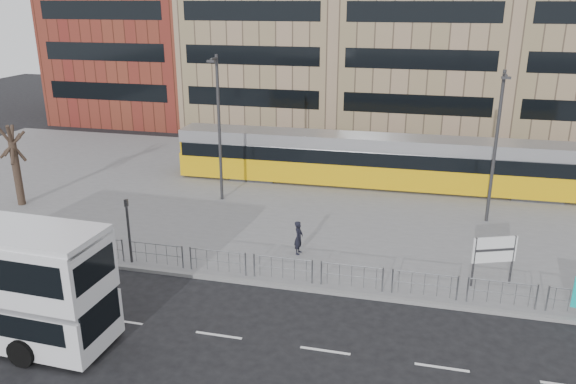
% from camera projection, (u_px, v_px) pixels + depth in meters
% --- Properties ---
extents(ground, '(120.00, 120.00, 0.00)m').
position_uv_depth(ground, '(296.00, 290.00, 23.97)').
color(ground, black).
rests_on(ground, ground).
extents(plaza, '(64.00, 24.00, 0.15)m').
position_uv_depth(plaza, '(339.00, 197.00, 34.95)').
color(plaza, slate).
rests_on(plaza, ground).
extents(kerb, '(64.00, 0.25, 0.17)m').
position_uv_depth(kerb, '(296.00, 288.00, 23.99)').
color(kerb, gray).
rests_on(kerb, ground).
extents(pedestrian_barrier, '(32.07, 0.07, 1.10)m').
position_uv_depth(pedestrian_barrier, '(345.00, 269.00, 23.65)').
color(pedestrian_barrier, gray).
rests_on(pedestrian_barrier, plaza).
extents(road_markings, '(62.00, 0.12, 0.01)m').
position_uv_depth(road_markings, '(298.00, 347.00, 20.07)').
color(road_markings, white).
rests_on(road_markings, ground).
extents(tram, '(28.02, 3.23, 3.30)m').
position_uv_depth(tram, '(389.00, 162.00, 36.27)').
color(tram, '#DCA60B').
rests_on(tram, plaza).
extents(station_sign, '(1.82, 0.78, 2.22)m').
position_uv_depth(station_sign, '(494.00, 252.00, 23.63)').
color(station_sign, '#2D2D30').
rests_on(station_sign, plaza).
extents(pedestrian, '(0.43, 0.62, 1.66)m').
position_uv_depth(pedestrian, '(299.00, 238.00, 26.80)').
color(pedestrian, black).
rests_on(pedestrian, plaza).
extents(traffic_light_west, '(0.19, 0.22, 3.10)m').
position_uv_depth(traffic_light_west, '(128.00, 223.00, 25.54)').
color(traffic_light_west, '#2D2D30').
rests_on(traffic_light_west, plaza).
extents(lamp_post_west, '(0.45, 1.04, 8.66)m').
position_uv_depth(lamp_post_west, '(219.00, 124.00, 32.81)').
color(lamp_post_west, '#2D2D30').
rests_on(lamp_post_west, plaza).
extents(lamp_post_east, '(0.45, 1.04, 8.24)m').
position_uv_depth(lamp_post_east, '(496.00, 142.00, 29.51)').
color(lamp_post_east, '#2D2D30').
rests_on(lamp_post_east, plaza).
extents(bare_tree, '(3.95, 3.95, 6.82)m').
position_uv_depth(bare_tree, '(9.00, 122.00, 31.88)').
color(bare_tree, '#2F1F1A').
rests_on(bare_tree, plaza).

